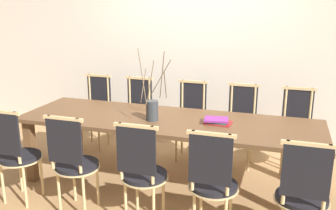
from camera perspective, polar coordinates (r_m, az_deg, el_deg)
The scene contains 15 objects.
ground_plane at distance 4.08m, azimuth 0.00°, elevation -11.96°, with size 16.00×16.00×0.00m, color #A87F51.
wall_rear at distance 4.89m, azimuth 4.78°, elevation 12.11°, with size 12.00×0.06×3.20m.
dining_table at distance 3.83m, azimuth 0.00°, elevation -3.31°, with size 3.06×0.93×0.73m.
chair_near_leftend at distance 3.82m, azimuth -22.19°, elevation -6.70°, with size 0.41×0.41×0.96m.
chair_near_left at distance 3.47m, azimuth -14.18°, elevation -8.23°, with size 0.41×0.41×0.96m.
chair_near_center at distance 3.19m, azimuth -3.96°, elevation -9.92°, with size 0.41×0.41×0.96m.
chair_near_right at distance 3.04m, azimuth 6.80°, elevation -11.35°, with size 0.41×0.41×0.96m.
chair_near_rightend at distance 3.01m, azimuth 19.82°, elevation -12.55°, with size 0.41×0.41×0.96m.
chair_far_leftend at distance 5.04m, azimuth -10.96°, elevation -0.59°, with size 0.41×0.41×0.96m.
chair_far_left at distance 4.79m, azimuth -4.81°, elevation -1.19°, with size 0.41×0.41×0.96m.
chair_far_center at distance 4.57m, azimuth 3.43°, elevation -1.97°, with size 0.41×0.41×0.96m.
chair_far_right at distance 4.47m, azimuth 11.02°, elevation -2.65°, with size 0.41×0.41×0.96m.
chair_far_rightend at distance 4.45m, azimuth 18.93°, elevation -3.31°, with size 0.41×0.41×0.96m.
vase_centerpiece at distance 3.74m, azimuth -2.41°, elevation -0.60°, with size 0.32×0.32×0.72m.
book_stack at distance 3.70m, azimuth 7.50°, elevation -2.44°, with size 0.28×0.21×0.05m.
Camera 1 is at (1.11, -3.45, 1.88)m, focal length 40.00 mm.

